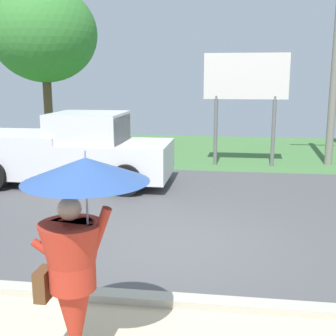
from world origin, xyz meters
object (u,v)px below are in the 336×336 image
at_px(roadside_billboard, 246,85).
at_px(tree_left_far, 44,34).
at_px(pickup_truck, 72,151).
at_px(monk_pedestrian, 77,252).

bearing_deg(roadside_billboard, tree_left_far, 155.66).
bearing_deg(pickup_truck, tree_left_far, 118.43).
bearing_deg(monk_pedestrian, pickup_truck, 115.40).
height_order(pickup_truck, tree_left_far, tree_left_far).
bearing_deg(tree_left_far, pickup_truck, -62.50).
relative_size(monk_pedestrian, pickup_truck, 0.41).
height_order(monk_pedestrian, tree_left_far, tree_left_far).
bearing_deg(monk_pedestrian, tree_left_far, 118.83).
distance_m(pickup_truck, tree_left_far, 8.42).
xyz_separation_m(monk_pedestrian, roadside_billboard, (1.83, 10.29, 1.38)).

